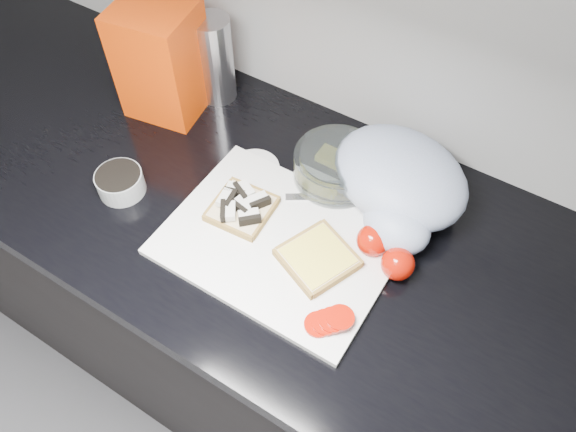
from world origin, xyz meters
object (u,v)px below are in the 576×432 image
object	(u,v)px
glass_bowl	(337,168)
bread_bag	(162,60)
cutting_board	(279,242)
steel_canister	(215,60)

from	to	relation	value
glass_bowl	bread_bag	distance (m)	0.42
cutting_board	glass_bowl	world-z (taller)	glass_bowl
glass_bowl	bread_bag	bearing A→B (deg)	-179.75
glass_bowl	bread_bag	size ratio (longest dim) A/B	0.70
cutting_board	glass_bowl	distance (m)	0.19
cutting_board	bread_bag	size ratio (longest dim) A/B	1.69
cutting_board	bread_bag	world-z (taller)	bread_bag
bread_bag	glass_bowl	bearing A→B (deg)	-9.24
cutting_board	bread_bag	xyz separation A→B (m)	(-0.40, 0.19, 0.11)
bread_bag	steel_canister	xyz separation A→B (m)	(0.07, 0.08, -0.02)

